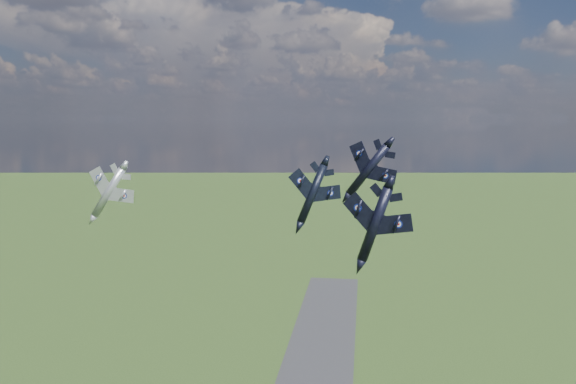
% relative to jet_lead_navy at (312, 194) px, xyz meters
% --- Properties ---
extents(jet_lead_navy, '(15.62, 17.94, 7.03)m').
position_rel_jet_lead_navy_xyz_m(jet_lead_navy, '(0.00, 0.00, 0.00)').
color(jet_lead_navy, black).
extents(jet_right_navy, '(12.48, 14.96, 5.55)m').
position_rel_jet_lead_navy_xyz_m(jet_right_navy, '(10.41, -30.66, 0.50)').
color(jet_right_navy, black).
extents(jet_high_navy, '(15.86, 19.16, 9.92)m').
position_rel_jet_lead_navy_xyz_m(jet_high_navy, '(9.71, 10.63, 3.36)').
color(jet_high_navy, black).
extents(jet_left_silver, '(9.63, 13.38, 7.53)m').
position_rel_jet_lead_navy_xyz_m(jet_left_silver, '(-33.48, -9.56, 0.88)').
color(jet_left_silver, '#A5A9B0').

